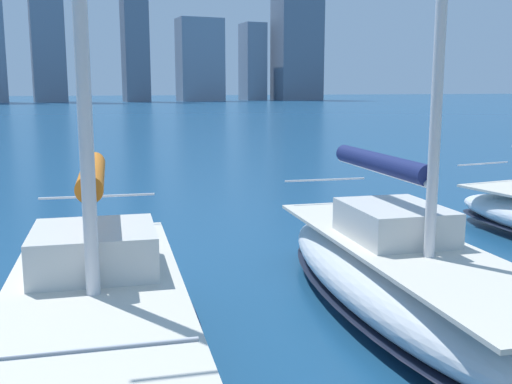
% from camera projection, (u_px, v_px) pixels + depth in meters
% --- Properties ---
extents(city_skyline, '(169.59, 16.31, 53.86)m').
position_uv_depth(city_skyline, '(12.00, 23.00, 147.07)').
color(city_skyline, slate).
rests_on(city_skyline, ground).
extents(sailboat_navy, '(3.61, 8.57, 11.25)m').
position_uv_depth(sailboat_navy, '(406.00, 274.00, 9.43)').
color(sailboat_navy, silver).
rests_on(sailboat_navy, ground).
extents(sailboat_orange, '(3.58, 7.18, 9.92)m').
position_uv_depth(sailboat_orange, '(97.00, 322.00, 7.39)').
color(sailboat_orange, navy).
rests_on(sailboat_orange, ground).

